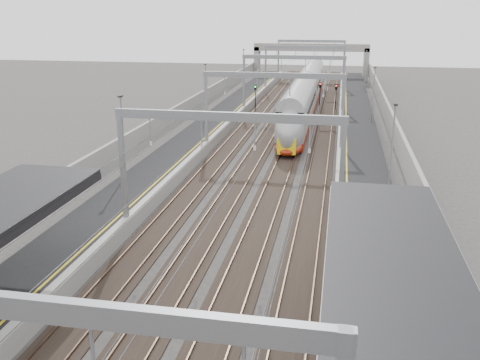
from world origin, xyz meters
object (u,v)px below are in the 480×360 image
at_px(overbridge, 311,52).
at_px(bench, 425,334).
at_px(signal_green, 255,93).
at_px(train, 305,99).

xyz_separation_m(overbridge, bench, (9.54, -88.33, -3.75)).
bearing_deg(signal_green, overbridge, 81.65).
distance_m(overbridge, signal_green, 35.93).
xyz_separation_m(train, bench, (8.04, -51.06, -0.51)).
relative_size(train, signal_green, 13.99).
relative_size(bench, signal_green, 0.53).
height_order(overbridge, signal_green, overbridge).
bearing_deg(bench, signal_green, 105.57).
relative_size(train, bench, 26.27).
height_order(train, signal_green, train).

